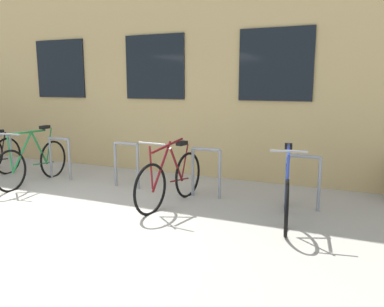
{
  "coord_description": "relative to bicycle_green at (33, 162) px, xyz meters",
  "views": [
    {
      "loc": [
        3.81,
        -3.67,
        1.8
      ],
      "look_at": [
        1.5,
        1.6,
        0.76
      ],
      "focal_mm": 35.91,
      "sensor_mm": 36.0,
      "label": 1
    }
  ],
  "objects": [
    {
      "name": "storefront_building",
      "position": [
        1.6,
        4.64,
        2.33
      ],
      "size": [
        28.0,
        5.82,
        5.45
      ],
      "color": "tan",
      "rests_on": "ground"
    },
    {
      "name": "bicycle_green",
      "position": [
        0.0,
        0.0,
        0.0
      ],
      "size": [
        0.44,
        1.83,
        1.05
      ],
      "color": "black",
      "rests_on": "ground"
    },
    {
      "name": "bicycle_blue",
      "position": [
        4.59,
        -0.14,
        -0.01
      ],
      "size": [
        0.46,
        1.65,
        1.05
      ],
      "color": "black",
      "rests_on": "ground"
    },
    {
      "name": "ground_plane",
      "position": [
        1.6,
        -1.45,
        -0.4
      ],
      "size": [
        42.0,
        42.0,
        0.0
      ],
      "primitive_type": "plane",
      "color": "#B2ADA0"
    },
    {
      "name": "bike_rack",
      "position": [
        1.71,
        0.45,
        0.08
      ],
      "size": [
        6.51,
        0.05,
        0.8
      ],
      "color": "gray",
      "rests_on": "ground"
    },
    {
      "name": "bicycle_maroon",
      "position": [
        2.87,
        -0.12,
        -0.0
      ],
      "size": [
        0.44,
        1.74,
        1.03
      ],
      "color": "black",
      "rests_on": "ground"
    }
  ]
}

